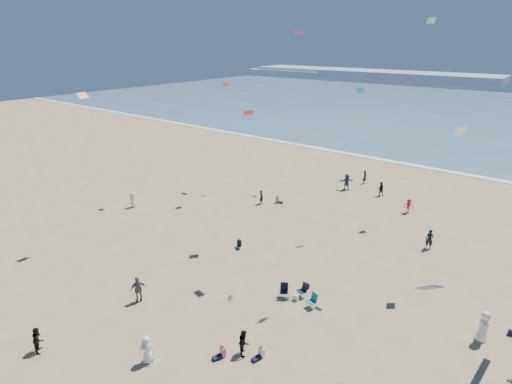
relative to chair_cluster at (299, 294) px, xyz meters
The scene contains 12 objects.
ground 10.50m from the chair_cluster, 114.89° to the right, with size 220.00×220.00×0.00m, color tan.
ocean 85.60m from the chair_cluster, 92.95° to the left, with size 220.00×100.00×0.06m, color #476B84.
surf_line 35.77m from the chair_cluster, 97.09° to the left, with size 220.00×1.20×0.08m, color white.
headland_far 172.94m from the chair_cluster, 111.87° to the left, with size 110.00×20.00×3.20m, color #7A8EA8.
headland_near 187.29m from the chair_cluster, 123.88° to the left, with size 40.00×14.00×2.00m, color #7A8EA8.
standing_flyers 6.81m from the chair_cluster, 107.29° to the left, with size 35.86×37.95×1.95m.
seated_group 1.96m from the chair_cluster, behind, with size 20.26×20.71×0.84m.
chair_cluster is the anchor object (origin of this frame).
white_tote 0.35m from the chair_cluster, 151.43° to the right, with size 0.35×0.20×0.40m, color silver.
black_backpack 1.58m from the chair_cluster, 100.36° to the left, with size 0.30×0.22×0.38m, color black.
navy_bag 12.53m from the chair_cluster, 22.60° to the left, with size 0.28×0.18×0.34m, color black.
kites_aloft 13.84m from the chair_cluster, 30.97° to the left, with size 39.06×43.14×27.54m.
Camera 1 is at (15.80, -9.70, 16.20)m, focal length 28.00 mm.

